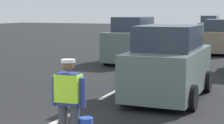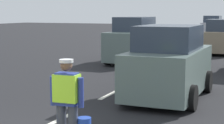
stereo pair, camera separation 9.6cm
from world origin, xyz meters
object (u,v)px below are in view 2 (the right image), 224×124
(car_oncoming_third, at_px, (212,26))
(road_worker, at_px, (68,99))
(car_outgoing_ahead, at_px, (169,65))
(car_oncoming_lead, at_px, (134,41))
(car_outgoing_far, at_px, (221,38))

(car_oncoming_third, bearing_deg, road_worker, -85.81)
(road_worker, bearing_deg, car_outgoing_ahead, 82.20)
(road_worker, relative_size, car_outgoing_ahead, 0.41)
(car_oncoming_third, height_order, car_oncoming_lead, car_oncoming_lead)
(car_outgoing_ahead, bearing_deg, car_oncoming_third, 96.09)
(car_oncoming_lead, bearing_deg, car_outgoing_far, 58.94)
(car_oncoming_third, distance_m, car_outgoing_ahead, 30.44)
(car_outgoing_far, bearing_deg, car_oncoming_third, 100.06)
(road_worker, xyz_separation_m, car_outgoing_ahead, (0.66, 4.82, 0.06))
(road_worker, distance_m, car_oncoming_third, 35.18)
(car_outgoing_far, distance_m, car_outgoing_ahead, 13.02)
(car_oncoming_third, relative_size, car_oncoming_lead, 0.97)
(car_oncoming_third, bearing_deg, car_outgoing_far, -79.94)
(car_outgoing_far, height_order, car_oncoming_third, car_oncoming_third)
(road_worker, height_order, car_outgoing_ahead, car_outgoing_ahead)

